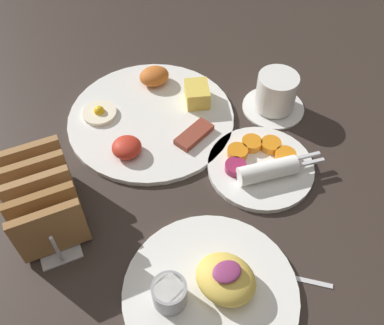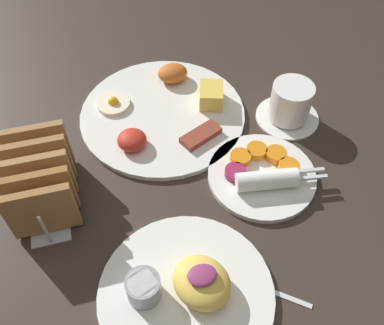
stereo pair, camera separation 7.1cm
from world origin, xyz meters
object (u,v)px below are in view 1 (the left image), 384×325
Objects in this scene: plate_condiments at (261,165)px; plate_foreground at (210,289)px; toast_rack at (43,199)px; plate_breakfast at (153,115)px; coffee_cup at (276,94)px.

plate_foreground is (-0.18, -0.17, 0.00)m from plate_condiments.
toast_rack is at bearing 171.71° from plate_condiments.
plate_breakfast is 1.74× the size of toast_rack.
plate_foreground is 0.28m from toast_rack.
plate_foreground is at bearing -133.55° from coffee_cup.
plate_condiments is at bearing -128.62° from coffee_cup.
toast_rack is at bearing 129.38° from plate_foreground.
plate_breakfast is 1.66× the size of plate_condiments.
toast_rack is 0.46m from coffee_cup.
plate_condiments is 1.58× the size of coffee_cup.
plate_condiments is at bearing -8.29° from toast_rack.
plate_foreground is 2.06× the size of coffee_cup.
coffee_cup reaches higher than plate_foreground.
toast_rack is (-0.23, -0.14, 0.04)m from plate_breakfast.
coffee_cup is at bearing 46.45° from plate_foreground.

